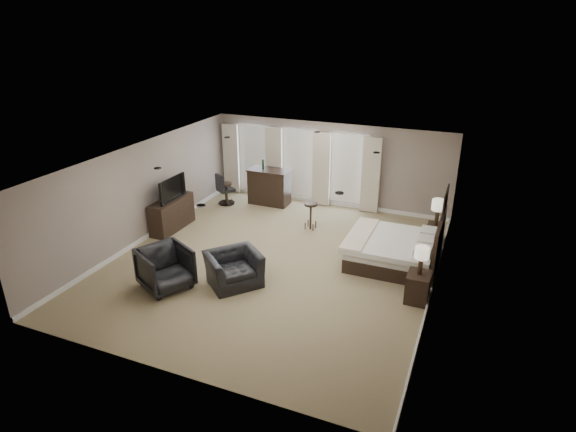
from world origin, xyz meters
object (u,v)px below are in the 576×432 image
at_px(nightstand_far, 435,235).
at_px(armchair_far, 165,266).
at_px(tv, 170,197).
at_px(bar_stool_left, 227,194).
at_px(bar_counter, 269,187).
at_px(nightstand_near, 418,287).
at_px(armchair_near, 233,264).
at_px(bed, 391,238).
at_px(lamp_far, 437,212).
at_px(bar_stool_right, 311,216).
at_px(desk_chair, 226,189).
at_px(lamp_near, 421,261).
at_px(dresser, 172,214).

bearing_deg(nightstand_far, armchair_far, -139.25).
xyz_separation_m(tv, bar_stool_left, (0.51, 2.20, -0.59)).
xyz_separation_m(tv, bar_counter, (1.70, 2.84, -0.39)).
xyz_separation_m(nightstand_near, armchair_near, (-3.89, -0.86, 0.18)).
xyz_separation_m(bed, armchair_far, (-4.30, -3.02, -0.15)).
relative_size(lamp_far, armchair_near, 0.61).
distance_m(lamp_far, bar_stool_right, 3.39).
bearing_deg(bed, bar_counter, 149.83).
bearing_deg(desk_chair, lamp_near, -176.20).
height_order(lamp_near, lamp_far, lamp_far).
distance_m(lamp_near, bar_counter, 6.57).
bearing_deg(lamp_far, bar_counter, 168.45).
height_order(bar_stool_left, desk_chair, desk_chair).
xyz_separation_m(nightstand_far, bar_stool_left, (-6.41, 0.42, 0.09)).
bearing_deg(nightstand_near, tv, 170.77).
xyz_separation_m(dresser, armchair_far, (1.73, -2.70, 0.07)).
relative_size(armchair_near, bar_stool_right, 1.47).
height_order(nightstand_near, tv, tv).
bearing_deg(armchair_near, bar_counter, 56.12).
bearing_deg(bar_counter, nightstand_far, -11.55).
xyz_separation_m(armchair_far, desk_chair, (-1.29, 4.98, -0.01)).
distance_m(nightstand_far, armchair_near, 5.42).
bearing_deg(armchair_near, nightstand_near, -36.77).
height_order(lamp_near, bar_stool_left, lamp_near).
height_order(bed, bar_counter, bed).
relative_size(bed, bar_stool_right, 2.69).
height_order(bed, nightstand_far, bed).
bearing_deg(lamp_near, bar_stool_left, 152.59).
bearing_deg(armchair_near, dresser, 97.50).
height_order(lamp_far, bar_stool_right, lamp_far).
distance_m(dresser, tv, 0.52).
bearing_deg(armchair_near, bed, -11.67).
bearing_deg(desk_chair, bar_stool_right, -162.82).
relative_size(lamp_far, bar_counter, 0.53).
bearing_deg(lamp_near, nightstand_far, 90.00).
relative_size(nightstand_near, nightstand_far, 1.13).
bearing_deg(bed, desk_chair, 160.69).
relative_size(tv, bar_stool_left, 1.53).
xyz_separation_m(nightstand_near, tv, (-6.92, 1.12, 0.65)).
height_order(bed, desk_chair, bed).
bearing_deg(lamp_near, bar_stool_right, 142.04).
relative_size(nightstand_near, dresser, 0.41).
bearing_deg(nightstand_near, lamp_far, 90.00).
xyz_separation_m(dresser, armchair_near, (3.03, -1.98, 0.05)).
relative_size(bed, bar_stool_left, 2.84).
bearing_deg(nightstand_near, armchair_far, -163.15).
height_order(nightstand_near, armchair_near, armchair_near).
bearing_deg(nightstand_far, armchair_near, -136.00).
bearing_deg(bar_stool_left, dresser, -103.16).
xyz_separation_m(bed, nightstand_near, (0.89, -1.45, -0.35)).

